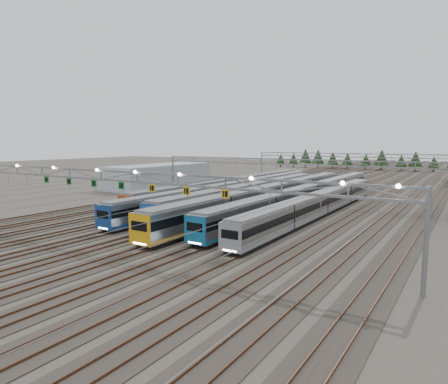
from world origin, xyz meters
The scene contains 13 objects.
ground centered at (0.00, 0.00, 0.00)m, with size 400.00×400.00×0.00m, color #47423A.
track_bed centered at (0.00, 100.00, 1.49)m, with size 54.00×260.00×5.42m.
train_a centered at (-11.25, 39.14, 2.03)m, with size 2.73×60.74×3.55m.
train_b centered at (-6.75, 33.40, 2.03)m, with size 2.74×64.98×3.56m.
train_c centered at (-2.25, 30.10, 2.10)m, with size 2.83×52.23×3.69m.
train_d centered at (2.25, 28.97, 2.17)m, with size 2.94×62.37×3.83m.
train_e centered at (6.75, 34.80, 2.02)m, with size 2.72×67.40×3.54m.
train_f centered at (11.25, 26.58, 1.93)m, with size 2.58×51.93×3.35m.
gantry_near centered at (-0.05, -0.12, 7.09)m, with size 56.36×0.61×8.08m.
gantry_mid centered at (0.00, 40.00, 6.39)m, with size 56.36×0.36×8.00m.
gantry_far centered at (0.00, 85.00, 6.39)m, with size 56.36×0.36×8.00m.
west_shed centered at (-36.37, 44.90, 2.74)m, with size 10.00×30.00×5.47m, color #A2B8C2.
treeline centered at (-4.05, 136.03, 4.23)m, with size 87.50×5.60×7.02m.
Camera 1 is at (30.55, -31.01, 11.04)m, focal length 32.00 mm.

